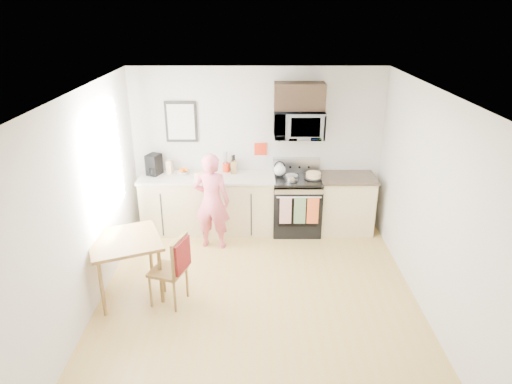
{
  "coord_description": "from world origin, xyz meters",
  "views": [
    {
      "loc": [
        -0.04,
        -4.76,
        3.46
      ],
      "look_at": [
        -0.03,
        1.0,
        1.08
      ],
      "focal_mm": 32.0,
      "sensor_mm": 36.0,
      "label": 1
    }
  ],
  "objects_px": {
    "range": "(296,206)",
    "person": "(212,201)",
    "chair": "(177,262)",
    "dining_table": "(125,246)",
    "cake": "(313,176)",
    "microwave": "(299,124)"
  },
  "relations": [
    {
      "from": "dining_table",
      "to": "cake",
      "type": "height_order",
      "value": "cake"
    },
    {
      "from": "person",
      "to": "range",
      "type": "bearing_deg",
      "value": -149.17
    },
    {
      "from": "person",
      "to": "dining_table",
      "type": "relative_size",
      "value": 1.57
    },
    {
      "from": "chair",
      "to": "dining_table",
      "type": "bearing_deg",
      "value": 179.96
    },
    {
      "from": "person",
      "to": "chair",
      "type": "height_order",
      "value": "person"
    },
    {
      "from": "dining_table",
      "to": "chair",
      "type": "xyz_separation_m",
      "value": [
        0.67,
        -0.22,
        -0.1
      ]
    },
    {
      "from": "range",
      "to": "chair",
      "type": "height_order",
      "value": "range"
    },
    {
      "from": "range",
      "to": "person",
      "type": "xyz_separation_m",
      "value": [
        -1.31,
        -0.53,
        0.31
      ]
    },
    {
      "from": "cake",
      "to": "range",
      "type": "bearing_deg",
      "value": 174.31
    },
    {
      "from": "microwave",
      "to": "cake",
      "type": "relative_size",
      "value": 2.67
    },
    {
      "from": "dining_table",
      "to": "chair",
      "type": "distance_m",
      "value": 0.71
    },
    {
      "from": "person",
      "to": "microwave",
      "type": "bearing_deg",
      "value": -145.35
    },
    {
      "from": "microwave",
      "to": "dining_table",
      "type": "relative_size",
      "value": 0.8
    },
    {
      "from": "dining_table",
      "to": "chair",
      "type": "height_order",
      "value": "chair"
    },
    {
      "from": "chair",
      "to": "cake",
      "type": "distance_m",
      "value": 2.74
    },
    {
      "from": "chair",
      "to": "cake",
      "type": "xyz_separation_m",
      "value": [
        1.86,
        1.97,
        0.38
      ]
    },
    {
      "from": "range",
      "to": "chair",
      "type": "relative_size",
      "value": 1.26
    },
    {
      "from": "chair",
      "to": "cake",
      "type": "height_order",
      "value": "cake"
    },
    {
      "from": "chair",
      "to": "cake",
      "type": "relative_size",
      "value": 3.25
    },
    {
      "from": "range",
      "to": "chair",
      "type": "xyz_separation_m",
      "value": [
        -1.61,
        -2.0,
        0.16
      ]
    },
    {
      "from": "dining_table",
      "to": "chair",
      "type": "bearing_deg",
      "value": -18.43
    },
    {
      "from": "microwave",
      "to": "chair",
      "type": "xyz_separation_m",
      "value": [
        -1.61,
        -2.1,
        -1.17
      ]
    }
  ]
}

